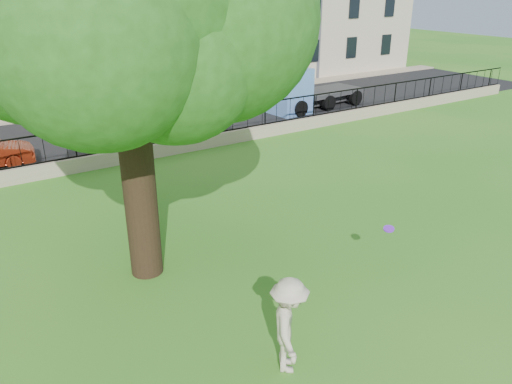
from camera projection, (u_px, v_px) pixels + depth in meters
ground at (334, 292)px, 12.25m from camera, size 120.00×120.00×0.00m
retaining_wall at (149, 151)px, 21.41m from camera, size 50.00×0.40×0.60m
iron_railing at (147, 132)px, 21.08m from camera, size 50.00×0.05×1.13m
street at (115, 132)px, 25.16m from camera, size 60.00×9.00×0.01m
sidewalk at (86, 111)px, 29.16m from camera, size 60.00×1.40×0.12m
man at (289, 325)px, 9.48m from camera, size 1.31×1.49×2.00m
frisbee at (389, 229)px, 12.25m from camera, size 0.34×0.35×0.12m
white_van at (156, 115)px, 24.68m from camera, size 4.67×2.28×1.89m
blue_truck at (315, 87)px, 29.57m from camera, size 6.26×2.70×2.55m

